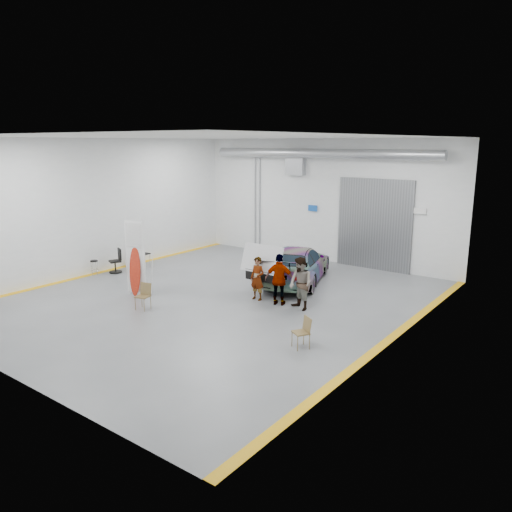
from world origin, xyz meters
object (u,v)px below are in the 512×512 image
Objects in this scene: surfboard_display at (134,264)px; office_chair at (116,262)px; person_b at (301,284)px; folding_chair_far at (301,338)px; person_c at (280,280)px; shop_stool at (94,268)px; work_table at (138,253)px; sedan_car at (297,264)px; folding_chair_near at (143,301)px; person_a at (257,278)px.

surfboard_display is 2.85× the size of office_chair.
person_b is 3.47m from folding_chair_far.
person_b is 0.89m from person_c.
shop_stool is 0.61× the size of work_table.
work_table is at bearing 125.81° from surfboard_display.
surfboard_display reaches higher than person_c.
folding_chair_far is 1.35× the size of shop_stool.
shop_stool is (-7.81, -4.49, -0.43)m from sedan_car.
surfboard_display is 3.92m from office_chair.
sedan_car is at bearing -88.31° from person_c.
folding_chair_near is at bearing -43.96° from surfboard_display.
person_b is 2.03× the size of folding_chair_near.
person_b is 9.56m from work_table.
office_chair is at bearing -15.02° from person_c.
person_a is at bearing 72.54° from sedan_car.
person_c is (-0.89, -0.01, 0.01)m from person_b.
person_c is at bearing 30.07° from folding_chair_near.
surfboard_display is at bearing -41.63° from work_table.
shop_stool is 2.30m from work_table.
work_table is (0.30, 2.26, 0.33)m from shop_stool.
folding_chair_near reaches higher than folding_chair_far.
surfboard_display is at bearing 5.70° from person_c.
office_chair is (-7.55, -0.63, -0.35)m from person_a.
person_a is at bearing 29.09° from office_chair.
person_a is 1.52× the size of office_chair.
person_c is 9.09m from shop_stool.
sedan_car is 7.82× the size of shop_stool.
person_b reaches higher than folding_chair_near.
surfboard_display is at bearing -12.69° from shop_stool.
folding_chair_far is at bearing -6.60° from shop_stool.
person_a is at bearing -19.43° from person_c.
person_c is (1.13, -2.96, 0.18)m from sedan_car.
person_c is at bearing 165.24° from folding_chair_far.
person_b reaches higher than office_chair.
sedan_car is 2.81× the size of person_b.
surfboard_display is (-6.03, -2.39, 0.31)m from person_b.
person_b is 9.97m from shop_stool.
sedan_car is 6.70m from surfboard_display.
folding_chair_near is at bearing -38.77° from work_table.
office_chair is at bearing 140.16° from surfboard_display.
office_chair is (0.09, -1.35, -0.19)m from work_table.
folding_chair_near is at bearing -18.62° from shop_stool.
surfboard_display is 4.56× the size of shop_stool.
person_b is (1.90, 0.00, 0.12)m from person_a.
folding_chair_near is (1.55, -0.95, -0.96)m from surfboard_display.
folding_chair_near reaches higher than work_table.
surfboard_display is at bearing -137.51° from person_b.
sedan_car is at bearing 145.18° from person_b.
person_a is 4.73m from folding_chair_far.
sedan_car is 9.02m from shop_stool.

